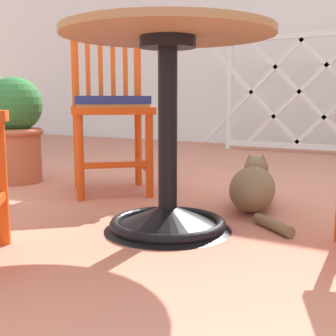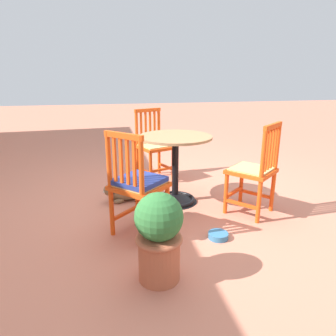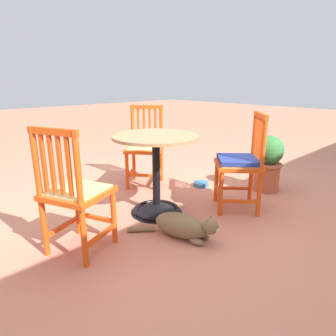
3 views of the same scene
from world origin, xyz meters
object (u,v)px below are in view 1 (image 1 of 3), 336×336
cafe_table (168,155)px  terracotta_planter (16,127)px  tabby_cat (253,187)px  orange_chair_by_planter (110,107)px

cafe_table → terracotta_planter: (-1.27, 0.41, 0.04)m
cafe_table → tabby_cat: cafe_table is taller
cafe_table → tabby_cat: bearing=72.8°
orange_chair_by_planter → tabby_cat: (0.78, 0.03, -0.35)m
cafe_table → orange_chair_by_planter: orange_chair_by_planter is taller
orange_chair_by_planter → terracotta_planter: 0.66m
orange_chair_by_planter → terracotta_planter: bearing=-174.4°
terracotta_planter → tabby_cat: bearing=3.7°
orange_chair_by_planter → terracotta_planter: size_ratio=1.47×
cafe_table → orange_chair_by_planter: bearing=143.0°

